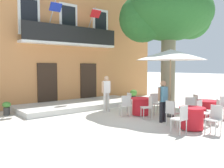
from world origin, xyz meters
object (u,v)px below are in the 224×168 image
object	(u,v)px
cafe_chair_near_tree_0	(155,102)
ground_planter_right	(133,95)
cafe_table_front	(208,110)
pedestrian_near_entrance	(106,92)
cafe_chair_near_tree_1	(131,101)
ground_planter_left	(7,108)
cafe_table_near_tree	(141,106)
cafe_chair_middle_0	(215,118)
cafe_chair_front_3	(215,110)
cafe_table_middle	(192,118)
cafe_chair_middle_2	(172,111)
pedestrian_mid_plaza	(163,99)
plane_tree	(167,16)
cafe_chair_middle_3	(181,117)
cafe_chair_middle_1	(202,111)
cafe_chair_near_tree_3	(148,106)
cafe_chair_front_2	(189,106)
cafe_chair_near_tree_2	(125,104)
cafe_umbrella	(171,55)
cafe_chair_front_1	(198,103)

from	to	relation	value
cafe_chair_near_tree_0	ground_planter_right	distance (m)	4.12
cafe_table_front	pedestrian_near_entrance	bearing A→B (deg)	120.40
cafe_chair_near_tree_1	ground_planter_left	distance (m)	5.54
cafe_table_near_tree	cafe_chair_near_tree_1	size ratio (longest dim) A/B	0.95
cafe_chair_middle_0	cafe_chair_front_3	world-z (taller)	same
cafe_chair_front_3	cafe_table_middle	bearing A→B (deg)	177.01
cafe_chair_middle_2	pedestrian_mid_plaza	world-z (taller)	pedestrian_mid_plaza
cafe_chair_near_tree_0	cafe_chair_near_tree_1	size ratio (longest dim) A/B	1.00
plane_tree	cafe_chair_middle_3	distance (m)	6.98
cafe_chair_near_tree_0	pedestrian_mid_plaza	bearing A→B (deg)	-128.99
cafe_chair_middle_1	ground_planter_right	world-z (taller)	cafe_chair_middle_1
cafe_chair_front_3	cafe_chair_near_tree_3	bearing A→B (deg)	121.61
pedestrian_near_entrance	cafe_chair_front_2	bearing A→B (deg)	-63.98
cafe_table_front	cafe_chair_front_2	distance (m)	0.77
cafe_chair_near_tree_1	cafe_chair_near_tree_2	size ratio (longest dim) A/B	1.00
cafe_chair_middle_3	cafe_table_front	xyz separation A→B (m)	(2.65, 0.57, -0.14)
cafe_umbrella	ground_planter_right	xyz separation A→B (m)	(2.04, 4.32, -2.22)
cafe_chair_middle_2	pedestrian_mid_plaza	xyz separation A→B (m)	(0.21, 0.58, 0.37)
cafe_chair_front_2	pedestrian_mid_plaza	world-z (taller)	pedestrian_mid_plaza
cafe_table_front	pedestrian_near_entrance	xyz separation A→B (m)	(-2.23, 3.80, 0.56)
cafe_chair_near_tree_1	cafe_chair_front_3	bearing A→B (deg)	-75.93
cafe_chair_middle_1	ground_planter_left	size ratio (longest dim) A/B	1.53
cafe_umbrella	ground_planter_left	distance (m)	7.43
cafe_table_front	ground_planter_left	xyz separation A→B (m)	(-6.08, 5.96, -0.06)
cafe_table_near_tree	ground_planter_right	world-z (taller)	cafe_table_near_tree
pedestrian_mid_plaza	pedestrian_near_entrance	bearing A→B (deg)	98.26
plane_tree	cafe_table_front	xyz separation A→B (m)	(-1.39, -3.19, -4.41)
cafe_chair_middle_1	cafe_table_middle	bearing A→B (deg)	-172.59
plane_tree	cafe_umbrella	distance (m)	3.59
cafe_chair_near_tree_1	cafe_table_middle	bearing A→B (deg)	-98.23
cafe_chair_near_tree_2	cafe_chair_front_1	xyz separation A→B (m)	(2.59, -1.82, 0.00)
cafe_chair_middle_3	pedestrian_mid_plaza	xyz separation A→B (m)	(0.85, 1.41, 0.37)
cafe_table_near_tree	cafe_chair_front_2	distance (m)	2.03
cafe_table_front	pedestrian_mid_plaza	world-z (taller)	pedestrian_mid_plaza
cafe_chair_near_tree_3	cafe_table_front	size ratio (longest dim) A/B	1.05
cafe_chair_middle_3	ground_planter_left	xyz separation A→B (m)	(-3.43, 6.54, -0.19)
plane_tree	ground_planter_right	size ratio (longest dim) A/B	9.22
cafe_chair_front_2	cafe_chair_front_3	distance (m)	1.03
cafe_chair_front_2	cafe_table_near_tree	bearing A→B (deg)	117.08
cafe_chair_near_tree_0	cafe_chair_front_2	distance (m)	1.63
cafe_chair_near_tree_3	cafe_chair_middle_2	world-z (taller)	same
cafe_chair_near_tree_1	pedestrian_mid_plaza	distance (m)	2.24
pedestrian_near_entrance	pedestrian_mid_plaza	distance (m)	3.00
cafe_chair_middle_3	cafe_chair_front_2	size ratio (longest dim) A/B	1.00
cafe_chair_near_tree_3	cafe_table_front	xyz separation A→B (m)	(1.81, -1.57, -0.14)
cafe_table_middle	ground_planter_left	distance (m)	7.69
cafe_chair_front_1	cafe_chair_front_3	size ratio (longest dim) A/B	1.00
cafe_table_middle	cafe_chair_middle_1	xyz separation A→B (m)	(0.75, 0.10, 0.14)
cafe_chair_middle_0	cafe_table_front	size ratio (longest dim) A/B	1.05
cafe_chair_front_2	cafe_chair_front_3	xyz separation A→B (m)	(0.10, -1.03, 0.00)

